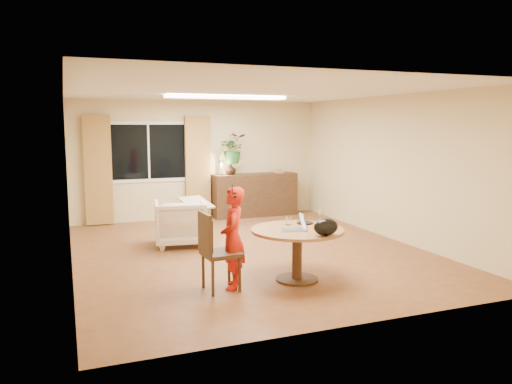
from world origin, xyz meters
TOP-DOWN VIEW (x-y plane):
  - floor at (0.00, 0.00)m, footprint 6.50×6.50m
  - ceiling at (0.00, 0.00)m, footprint 6.50×6.50m
  - wall_back at (0.00, 3.25)m, footprint 5.50×0.00m
  - wall_left at (-2.75, 0.00)m, footprint 0.00×6.50m
  - wall_right at (2.75, 0.00)m, footprint 0.00×6.50m
  - window at (-1.10, 3.23)m, footprint 1.70×0.03m
  - curtain_left at (-2.15, 3.15)m, footprint 0.55×0.08m
  - curtain_right at (-0.05, 3.15)m, footprint 0.55×0.08m
  - ceiling_panel at (0.00, 1.20)m, footprint 2.20×0.35m
  - dining_table at (0.06, -1.66)m, footprint 1.23×1.23m
  - dining_chair at (-1.00, -1.68)m, footprint 0.51×0.47m
  - child at (-0.84, -1.65)m, footprint 0.55×0.45m
  - laptop at (-0.04, -1.71)m, footprint 0.38×0.29m
  - tumbler at (0.07, -1.37)m, footprint 0.09×0.09m
  - wine_glass at (0.52, -1.43)m, footprint 0.08×0.08m
  - pot_lid at (0.32, -1.37)m, footprint 0.24×0.24m
  - handbag at (0.22, -2.15)m, footprint 0.33×0.20m
  - armchair at (-0.97, 0.85)m, footprint 0.97×0.99m
  - throw at (-0.68, 0.84)m, footprint 0.59×0.66m
  - sideboard at (1.23, 3.01)m, footprint 1.94×0.47m
  - vase at (0.66, 3.01)m, footprint 0.24×0.24m
  - bouquet at (0.73, 3.01)m, footprint 0.69×0.63m
  - book_stack at (1.83, 3.01)m, footprint 0.22×0.17m
  - desk_lamp at (0.43, 2.96)m, footprint 0.15×0.15m

SIDE VIEW (x-z plane):
  - floor at x=0.00m, z-range 0.00..0.00m
  - armchair at x=-0.97m, z-range 0.00..0.79m
  - sideboard at x=1.23m, z-range 0.00..0.97m
  - dining_chair at x=-1.00m, z-range 0.00..1.00m
  - dining_table at x=0.06m, z-range 0.20..0.90m
  - child at x=-0.84m, z-range 0.00..1.30m
  - pot_lid at x=0.32m, z-range 0.70..0.74m
  - tumbler at x=0.07m, z-range 0.70..0.82m
  - wine_glass at x=0.52m, z-range 0.70..0.89m
  - throw at x=-0.68m, z-range 0.79..0.82m
  - handbag at x=0.22m, z-range 0.70..0.92m
  - laptop at x=-0.04m, z-range 0.70..0.93m
  - book_stack at x=1.83m, z-range 0.97..1.05m
  - vase at x=0.66m, z-range 0.97..1.22m
  - desk_lamp at x=0.43m, z-range 0.97..1.31m
  - curtain_left at x=-2.15m, z-range 0.02..2.27m
  - curtain_right at x=-0.05m, z-range 0.02..2.27m
  - wall_back at x=0.00m, z-range -1.45..4.05m
  - wall_left at x=-2.75m, z-range -1.95..4.55m
  - wall_right at x=2.75m, z-range -1.95..4.55m
  - window at x=-1.10m, z-range 0.85..2.15m
  - bouquet at x=0.73m, z-range 1.22..1.88m
  - ceiling_panel at x=0.00m, z-range 2.54..2.59m
  - ceiling at x=0.00m, z-range 2.60..2.60m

